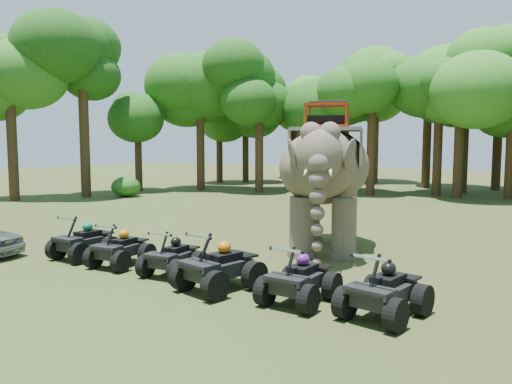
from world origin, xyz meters
TOP-DOWN VIEW (x-y plane):
  - ground at (0.00, 0.00)m, footprint 110.00×110.00m
  - elephant at (1.37, 3.07)m, footprint 4.38×6.09m
  - atv_0 at (-3.92, -1.98)m, footprint 1.30×1.76m
  - atv_1 at (-2.30, -2.01)m, footprint 1.37×1.76m
  - atv_2 at (-0.48, -1.88)m, footprint 1.34×1.71m
  - atv_3 at (1.33, -2.26)m, footprint 1.65×2.06m
  - atv_4 at (3.29, -2.03)m, footprint 1.26×1.71m
  - atv_5 at (5.08, -1.89)m, footprint 1.50×1.91m
  - tree_0 at (0.00, 21.85)m, footprint 6.07×6.07m
  - tree_1 at (4.13, 22.08)m, footprint 4.81×4.81m
  - tree_24 at (-19.60, 5.00)m, footprint 6.13×6.13m
  - tree_25 at (-17.75, 8.57)m, footprint 6.96×6.96m
  - tree_26 at (-18.21, 13.35)m, footprint 4.58×4.58m
  - tree_27 at (-14.90, 16.16)m, footprint 6.39×6.39m
  - tree_28 at (-10.59, 17.22)m, footprint 6.22×6.22m
  - tree_29 at (-8.91, 22.77)m, footprint 5.47×5.47m
  - tree_30 at (-3.68, 19.89)m, footprint 6.12×6.12m
  - tree_31 at (-2.11, 27.04)m, footprint 7.33×7.33m
  - tree_32 at (-16.47, 23.91)m, footprint 5.51×5.51m
  - tree_33 at (-7.12, 29.63)m, footprint 7.17×7.17m
  - tree_35 at (1.40, 21.23)m, footprint 6.39×6.39m
  - tree_36 at (-14.47, 29.66)m, footprint 5.74×5.74m
  - tree_38 at (-18.05, 22.31)m, footprint 5.58×5.58m
  - tree_41 at (0.96, 24.90)m, footprint 6.22×6.22m
  - tree_42 at (2.54, 28.08)m, footprint 7.50×7.50m
  - tree_44 at (-6.02, 21.05)m, footprint 5.87×5.87m
  - tree_45 at (-12.09, 26.85)m, footprint 5.16×5.16m

SIDE VIEW (x-z plane):
  - ground at x=0.00m, z-range 0.00..0.00m
  - atv_2 at x=-0.48m, z-range 0.00..1.17m
  - atv_1 at x=-2.30m, z-range 0.00..1.21m
  - atv_4 at x=3.29m, z-range 0.00..1.26m
  - atv_0 at x=-3.92m, z-range 0.00..1.28m
  - atv_5 at x=5.08m, z-range 0.00..1.31m
  - atv_3 at x=1.33m, z-range 0.00..1.37m
  - elephant at x=1.37m, z-range 0.00..4.68m
  - tree_26 at x=-18.21m, z-range 0.00..6.54m
  - tree_1 at x=4.13m, z-range 0.00..6.88m
  - tree_45 at x=-12.09m, z-range 0.00..7.38m
  - tree_29 at x=-8.91m, z-range 0.00..7.82m
  - tree_32 at x=-16.47m, z-range 0.00..7.88m
  - tree_38 at x=-18.05m, z-range 0.00..7.97m
  - tree_36 at x=-14.47m, z-range 0.00..8.20m
  - tree_44 at x=-6.02m, z-range 0.00..8.39m
  - tree_0 at x=0.00m, z-range 0.00..8.67m
  - tree_30 at x=-3.68m, z-range 0.00..8.75m
  - tree_24 at x=-19.60m, z-range 0.00..8.76m
  - tree_28 at x=-10.59m, z-range 0.00..8.89m
  - tree_41 at x=0.96m, z-range 0.00..8.89m
  - tree_35 at x=1.40m, z-range 0.00..9.12m
  - tree_27 at x=-14.90m, z-range 0.00..9.13m
  - tree_25 at x=-17.75m, z-range 0.00..9.95m
  - tree_33 at x=-7.12m, z-range 0.00..10.24m
  - tree_31 at x=-2.11m, z-range 0.00..10.48m
  - tree_42 at x=2.54m, z-range 0.00..10.72m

